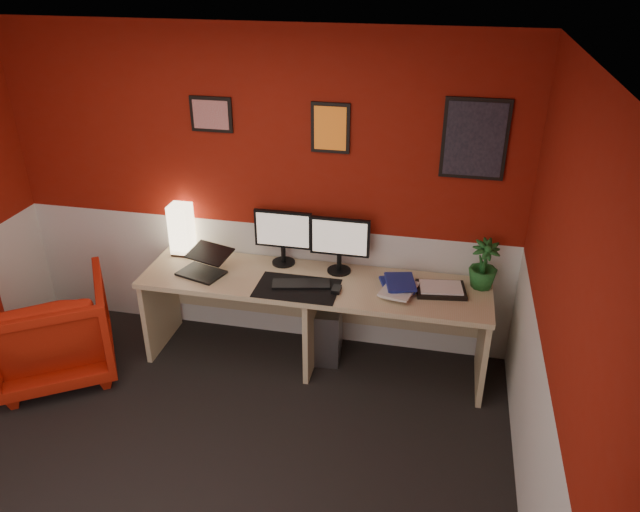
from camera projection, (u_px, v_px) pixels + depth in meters
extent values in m
cube|color=black|center=(183.00, 487.00, 3.76)|extent=(4.00, 3.50, 0.01)
cube|color=white|center=(124.00, 67.00, 2.61)|extent=(4.00, 3.50, 0.01)
cube|color=maroon|center=(259.00, 194.00, 4.71)|extent=(4.00, 0.01, 2.50)
cube|color=maroon|center=(563.00, 364.00, 2.81)|extent=(0.01, 3.50, 2.50)
cube|color=silver|center=(263.00, 279.00, 5.05)|extent=(4.00, 0.01, 1.00)
cube|color=silver|center=(536.00, 481.00, 3.16)|extent=(0.01, 3.50, 1.00)
cube|color=tan|center=(314.00, 322.00, 4.72)|extent=(2.60, 0.65, 0.73)
cube|color=#FFE5B2|center=(182.00, 231.00, 4.87)|extent=(0.16, 0.16, 0.40)
cube|color=black|center=(200.00, 261.00, 4.60)|extent=(0.38, 0.32, 0.22)
cube|color=black|center=(283.00, 230.00, 4.67)|extent=(0.45, 0.06, 0.58)
cube|color=black|center=(340.00, 237.00, 4.55)|extent=(0.45, 0.06, 0.58)
cube|color=black|center=(297.00, 288.00, 4.45)|extent=(0.60, 0.38, 0.01)
cube|color=black|center=(301.00, 284.00, 4.48)|extent=(0.44, 0.23, 0.02)
cube|color=black|center=(336.00, 289.00, 4.40)|extent=(0.06, 0.10, 0.03)
imported|color=navy|center=(382.00, 287.00, 4.45)|extent=(0.29, 0.33, 0.03)
imported|color=silver|center=(384.00, 286.00, 4.41)|extent=(0.29, 0.35, 0.02)
imported|color=navy|center=(386.00, 283.00, 4.40)|extent=(0.26, 0.31, 0.03)
cube|color=black|center=(441.00, 290.00, 4.41)|extent=(0.38, 0.30, 0.03)
imported|color=#19591E|center=(484.00, 264.00, 4.39)|extent=(0.23, 0.23, 0.37)
cube|color=#99999E|center=(329.00, 328.00, 4.90)|extent=(0.24, 0.47, 0.45)
imported|color=#AE1D0A|center=(52.00, 329.00, 4.60)|extent=(1.14, 1.15, 0.77)
cube|color=red|center=(211.00, 114.00, 4.48)|extent=(0.32, 0.02, 0.26)
cube|color=orange|center=(330.00, 128.00, 4.34)|extent=(0.28, 0.02, 0.36)
cube|color=black|center=(475.00, 139.00, 4.16)|extent=(0.44, 0.02, 0.56)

